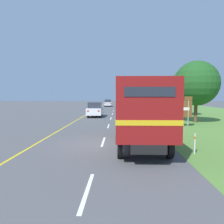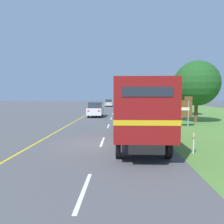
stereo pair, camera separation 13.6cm
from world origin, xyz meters
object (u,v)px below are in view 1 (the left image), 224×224
(lead_car_white, at_px, (95,109))
(roadside_tree_mid, at_px, (183,87))
(horse_trailer_truck, at_px, (139,110))
(highway_sign, at_px, (180,109))
(lead_car_silver_ahead, at_px, (108,103))
(delineator_post, at_px, (195,143))
(roadside_tree_near, at_px, (196,83))
(lead_car_blue_ahead, at_px, (124,104))
(roadside_tree_far, at_px, (165,90))

(lead_car_white, distance_m, roadside_tree_mid, 12.37)
(horse_trailer_truck, bearing_deg, highway_sign, 60.01)
(lead_car_white, distance_m, lead_car_silver_ahead, 27.45)
(lead_car_silver_ahead, height_order, delineator_post, lead_car_silver_ahead)
(lead_car_silver_ahead, bearing_deg, roadside_tree_near, -72.40)
(lead_car_silver_ahead, distance_m, highway_sign, 37.02)
(lead_car_silver_ahead, bearing_deg, lead_car_blue_ahead, -74.15)
(lead_car_white, bearing_deg, delineator_post, -69.84)
(roadside_tree_near, height_order, roadside_tree_mid, roadside_tree_near)
(lead_car_silver_ahead, height_order, highway_sign, highway_sign)
(roadside_tree_mid, bearing_deg, lead_car_white, -168.80)
(roadside_tree_near, height_order, roadside_tree_far, roadside_tree_near)
(roadside_tree_mid, relative_size, roadside_tree_far, 1.01)
(delineator_post, bearing_deg, lead_car_blue_ahead, 94.37)
(roadside_tree_mid, distance_m, delineator_post, 20.96)
(horse_trailer_truck, height_order, delineator_post, horse_trailer_truck)
(horse_trailer_truck, distance_m, lead_car_blue_ahead, 30.41)
(lead_car_blue_ahead, bearing_deg, roadside_tree_near, -71.26)
(lead_car_blue_ahead, xyz_separation_m, roadside_tree_near, (6.73, -19.85, 2.89))
(lead_car_blue_ahead, distance_m, highway_sign, 23.46)
(lead_car_silver_ahead, xyz_separation_m, roadside_tree_far, (10.25, -19.24, 2.75))
(roadside_tree_far, bearing_deg, roadside_tree_mid, -78.27)
(roadside_tree_near, xyz_separation_m, delineator_post, (-4.29, -12.18, -3.41))
(roadside_tree_near, relative_size, roadside_tree_far, 1.04)
(delineator_post, bearing_deg, roadside_tree_far, 81.02)
(lead_car_white, relative_size, lead_car_silver_ahead, 1.01)
(lead_car_white, height_order, lead_car_silver_ahead, lead_car_white)
(lead_car_blue_ahead, height_order, lead_car_silver_ahead, lead_car_blue_ahead)
(horse_trailer_truck, relative_size, roadside_tree_mid, 1.34)
(horse_trailer_truck, distance_m, delineator_post, 3.22)
(lead_car_white, relative_size, roadside_tree_mid, 0.71)
(lead_car_white, bearing_deg, lead_car_blue_ahead, 74.31)
(horse_trailer_truck, bearing_deg, lead_car_blue_ahead, 90.09)
(lead_car_blue_ahead, relative_size, roadside_tree_far, 0.70)
(lead_car_blue_ahead, bearing_deg, delineator_post, -85.63)
(lead_car_white, xyz_separation_m, roadside_tree_mid, (11.79, 2.34, 2.90))
(lead_car_white, bearing_deg, roadside_tree_far, 37.81)
(lead_car_blue_ahead, bearing_deg, horse_trailer_truck, -89.91)
(roadside_tree_far, bearing_deg, lead_car_white, -142.19)
(highway_sign, bearing_deg, lead_car_blue_ahead, 100.52)
(lead_car_white, relative_size, roadside_tree_far, 0.72)
(roadside_tree_near, relative_size, roadside_tree_mid, 1.03)
(highway_sign, xyz_separation_m, roadside_tree_mid, (3.47, 11.03, 2.32))
(lead_car_blue_ahead, relative_size, lead_car_silver_ahead, 0.98)
(lead_car_blue_ahead, distance_m, roadside_tree_far, 9.37)
(lead_car_silver_ahead, relative_size, roadside_tree_near, 0.69)
(horse_trailer_truck, relative_size, lead_car_blue_ahead, 1.93)
(lead_car_silver_ahead, xyz_separation_m, roadside_tree_near, (10.45, -32.93, 3.00))
(roadside_tree_near, bearing_deg, horse_trailer_truck, -122.36)
(highway_sign, relative_size, delineator_post, 2.75)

